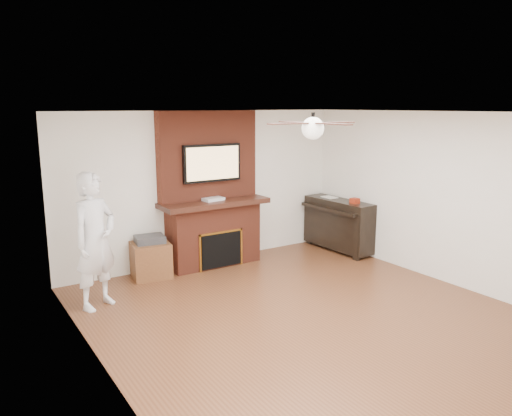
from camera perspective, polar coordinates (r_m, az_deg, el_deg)
room_shell at (r=6.00m, az=6.28°, el=-1.23°), size 5.36×5.86×2.86m
fireplace at (r=8.14m, az=-5.10°, el=0.38°), size 1.78×0.64×2.50m
tv at (r=8.00m, az=-5.04°, el=5.15°), size 1.00×0.08×0.60m
ceiling_fan at (r=5.85m, az=6.51°, el=9.15°), size 1.21×1.21×0.31m
person at (r=6.69m, az=-17.91°, el=-3.58°), size 0.78×0.69×1.78m
side_table at (r=7.82m, az=-11.96°, el=-5.59°), size 0.63×0.63×0.64m
piano at (r=9.09m, az=9.40°, el=-1.75°), size 0.58×1.43×1.02m
cable_box at (r=8.03m, az=-4.90°, el=1.02°), size 0.36×0.23×0.05m
candle_orange at (r=8.09m, az=-5.48°, el=-6.52°), size 0.06×0.06×0.13m
candle_green at (r=8.15m, az=-4.51°, el=-6.50°), size 0.08×0.08×0.09m
candle_cream at (r=8.32m, az=-3.31°, el=-6.03°), size 0.08×0.08×0.11m
candle_blue at (r=8.31m, az=-3.20°, el=-6.11°), size 0.07×0.07×0.09m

